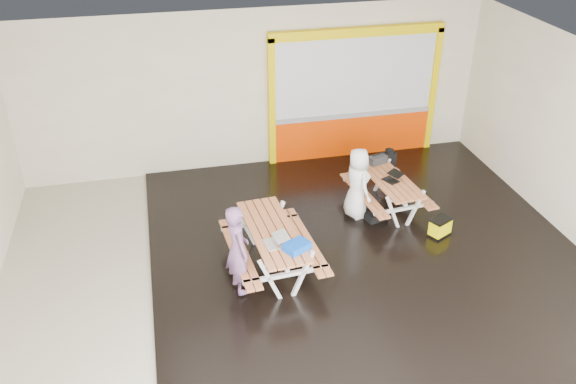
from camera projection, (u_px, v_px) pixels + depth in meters
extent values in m
cube|color=#BEB5A1|center=(300.00, 268.00, 10.41)|extent=(10.00, 8.00, 0.01)
cube|color=white|center=(302.00, 71.00, 8.66)|extent=(10.00, 8.00, 0.01)
cube|color=beige|center=(256.00, 91.00, 12.92)|extent=(10.00, 0.01, 3.50)
cube|color=beige|center=(396.00, 363.00, 6.16)|extent=(10.00, 0.01, 3.50)
cube|color=black|center=(369.00, 257.00, 10.64)|extent=(7.50, 7.98, 0.05)
cube|color=#EB3B00|center=(352.00, 136.00, 13.90)|extent=(3.60, 0.12, 1.00)
cube|color=gray|center=(353.00, 115.00, 13.64)|extent=(3.60, 0.14, 0.10)
cube|color=silver|center=(355.00, 76.00, 13.19)|extent=(3.60, 0.08, 1.72)
cube|color=#F0CE00|center=(272.00, 104.00, 13.06)|extent=(0.14, 0.16, 2.90)
cube|color=#F0CE00|center=(432.00, 91.00, 13.78)|extent=(0.14, 0.16, 2.90)
cube|color=#F0CE00|center=(358.00, 32.00, 12.70)|extent=(3.88, 0.16, 0.20)
cube|color=#C17043|center=(255.00, 234.00, 9.87)|extent=(0.29, 2.07, 0.04)
cube|color=#C17043|center=(264.00, 232.00, 9.91)|extent=(0.29, 2.07, 0.04)
cube|color=#C17043|center=(272.00, 231.00, 9.95)|extent=(0.29, 2.07, 0.04)
cube|color=#C17043|center=(281.00, 229.00, 9.99)|extent=(0.29, 2.07, 0.04)
cube|color=#C17043|center=(289.00, 228.00, 10.03)|extent=(0.29, 2.07, 0.04)
cube|color=white|center=(270.00, 280.00, 9.41)|extent=(0.39, 0.09, 0.83)
cube|color=white|center=(303.00, 274.00, 9.55)|extent=(0.39, 0.09, 0.83)
cube|color=white|center=(287.00, 275.00, 9.46)|extent=(1.42, 0.18, 0.06)
cube|color=white|center=(287.00, 261.00, 9.33)|extent=(0.70, 0.12, 0.06)
cube|color=white|center=(246.00, 227.00, 10.71)|extent=(0.39, 0.09, 0.83)
cube|color=white|center=(275.00, 222.00, 10.85)|extent=(0.39, 0.09, 0.83)
cube|color=white|center=(260.00, 223.00, 10.76)|extent=(1.42, 0.18, 0.06)
cube|color=white|center=(260.00, 210.00, 10.63)|extent=(0.70, 0.12, 0.06)
cube|color=white|center=(272.00, 241.00, 10.05)|extent=(0.20, 1.70, 0.06)
cube|color=#C17043|center=(235.00, 253.00, 9.94)|extent=(0.29, 2.07, 0.04)
cube|color=#C17043|center=(244.00, 252.00, 9.98)|extent=(0.29, 2.07, 0.04)
cube|color=#C17043|center=(301.00, 241.00, 10.24)|extent=(0.29, 2.07, 0.04)
cube|color=#C17043|center=(309.00, 240.00, 10.27)|extent=(0.29, 2.07, 0.04)
cube|color=#C17043|center=(376.00, 180.00, 11.62)|extent=(0.30, 1.83, 0.04)
cube|color=#C17043|center=(382.00, 179.00, 11.66)|extent=(0.30, 1.83, 0.04)
cube|color=#C17043|center=(388.00, 178.00, 11.70)|extent=(0.30, 1.83, 0.04)
cube|color=#C17043|center=(394.00, 177.00, 11.73)|extent=(0.30, 1.83, 0.04)
cube|color=#C17043|center=(400.00, 176.00, 11.77)|extent=(0.30, 1.83, 0.04)
cube|color=white|center=(393.00, 213.00, 11.22)|extent=(0.34, 0.09, 0.73)
cube|color=white|center=(415.00, 208.00, 11.36)|extent=(0.34, 0.09, 0.73)
cube|color=white|center=(404.00, 209.00, 11.27)|extent=(1.25, 0.18, 0.05)
cube|color=white|center=(405.00, 198.00, 11.15)|extent=(0.62, 0.12, 0.05)
cube|color=white|center=(361.00, 179.00, 12.36)|extent=(0.34, 0.09, 0.73)
cube|color=white|center=(382.00, 175.00, 12.49)|extent=(0.34, 0.09, 0.73)
cube|color=white|center=(372.00, 175.00, 12.41)|extent=(1.25, 0.18, 0.05)
cube|color=white|center=(373.00, 165.00, 12.29)|extent=(0.62, 0.12, 0.05)
cube|color=white|center=(388.00, 187.00, 11.79)|extent=(0.21, 1.49, 0.05)
cube|color=#C17043|center=(361.00, 195.00, 11.68)|extent=(0.30, 1.83, 0.04)
cube|color=#C17043|center=(367.00, 194.00, 11.71)|extent=(0.30, 1.83, 0.04)
cube|color=#C17043|center=(407.00, 187.00, 11.96)|extent=(0.30, 1.83, 0.04)
cube|color=#C17043|center=(413.00, 186.00, 11.99)|extent=(0.30, 1.83, 0.04)
imported|color=#6E4870|center=(237.00, 249.00, 9.40)|extent=(0.49, 0.63, 1.54)
imported|color=white|center=(357.00, 183.00, 11.42)|extent=(0.57, 0.76, 1.41)
cube|color=silver|center=(272.00, 244.00, 9.57)|extent=(0.27, 0.36, 0.02)
cube|color=silver|center=(281.00, 236.00, 9.56)|extent=(0.26, 0.36, 0.07)
cube|color=silver|center=(281.00, 236.00, 9.56)|extent=(0.22, 0.31, 0.05)
cube|color=black|center=(391.00, 180.00, 11.57)|extent=(0.32, 0.36, 0.02)
cube|color=black|center=(396.00, 174.00, 11.59)|extent=(0.30, 0.35, 0.06)
cube|color=silver|center=(396.00, 174.00, 11.59)|extent=(0.26, 0.31, 0.05)
cube|color=#0A46C0|center=(297.00, 246.00, 9.43)|extent=(0.48, 0.43, 0.12)
cube|color=black|center=(377.00, 160.00, 12.16)|extent=(0.40, 0.28, 0.16)
cylinder|color=black|center=(378.00, 154.00, 12.10)|extent=(0.27, 0.10, 0.02)
cube|color=black|center=(389.00, 161.00, 12.51)|extent=(0.30, 0.23, 0.39)
cylinder|color=black|center=(389.00, 152.00, 12.40)|extent=(0.21, 0.21, 0.10)
cube|color=black|center=(375.00, 215.00, 11.64)|extent=(0.47, 0.40, 0.15)
cube|color=black|center=(439.00, 234.00, 11.18)|extent=(0.48, 0.42, 0.04)
cube|color=#E1CF00|center=(440.00, 227.00, 11.11)|extent=(0.45, 0.39, 0.30)
cube|color=black|center=(441.00, 220.00, 11.02)|extent=(0.48, 0.42, 0.03)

